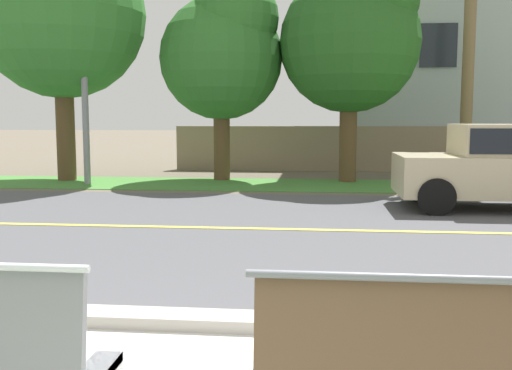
% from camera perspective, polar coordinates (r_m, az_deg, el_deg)
% --- Properties ---
extents(ground_plane, '(140.00, 140.00, 0.00)m').
position_cam_1_polar(ground_plane, '(10.20, 2.29, -2.77)').
color(ground_plane, '#665B4C').
extents(curb_edge, '(44.00, 0.30, 0.11)m').
position_cam_1_polar(curb_edge, '(4.71, -2.24, -13.19)').
color(curb_edge, '#ADA89E').
rests_on(curb_edge, ground_plane).
extents(street_asphalt, '(52.00, 8.00, 0.01)m').
position_cam_1_polar(street_asphalt, '(8.72, 1.66, -4.33)').
color(street_asphalt, '#515156').
rests_on(street_asphalt, ground_plane).
extents(road_centre_line, '(48.00, 0.14, 0.01)m').
position_cam_1_polar(road_centre_line, '(8.72, 1.66, -4.30)').
color(road_centre_line, '#E0CC4C').
rests_on(road_centre_line, ground_plane).
extents(far_verge_grass, '(48.00, 2.80, 0.02)m').
position_cam_1_polar(far_verge_grass, '(14.49, 3.39, 0.02)').
color(far_verge_grass, '#478438').
rests_on(far_verge_grass, ground_plane).
extents(streetlamp, '(0.24, 2.10, 6.80)m').
position_cam_1_polar(streetlamp, '(15.45, -16.24, 14.66)').
color(streetlamp, gray).
rests_on(streetlamp, ground_plane).
extents(shade_tree_far_left, '(4.31, 4.31, 7.11)m').
position_cam_1_polar(shade_tree_far_left, '(16.40, -18.14, 16.66)').
color(shade_tree_far_left, brown).
rests_on(shade_tree_far_left, ground_plane).
extents(shade_tree_left, '(3.21, 3.21, 5.30)m').
position_cam_1_polar(shade_tree_left, '(15.64, -3.07, 13.09)').
color(shade_tree_left, brown).
rests_on(shade_tree_left, ground_plane).
extents(shade_tree_centre, '(3.56, 3.56, 5.88)m').
position_cam_1_polar(shade_tree_centre, '(15.40, 9.57, 14.53)').
color(shade_tree_centre, brown).
rests_on(shade_tree_centre, ground_plane).
extents(garden_wall, '(13.00, 0.36, 1.40)m').
position_cam_1_polar(garden_wall, '(18.62, 12.26, 3.46)').
color(garden_wall, gray).
rests_on(garden_wall, ground_plane).
extents(house_across_street, '(10.52, 6.91, 7.57)m').
position_cam_1_polar(house_across_street, '(22.55, 21.28, 11.64)').
color(house_across_street, '#A3ADB2').
rests_on(house_across_street, ground_plane).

